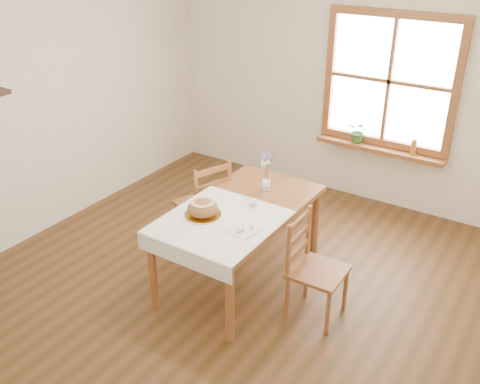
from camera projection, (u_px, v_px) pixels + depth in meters
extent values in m
plane|color=brown|center=(222.00, 295.00, 4.76)|extent=(5.00, 5.00, 0.00)
cube|color=white|center=(346.00, 87.00, 6.05)|extent=(4.50, 0.10, 2.60)
cube|color=white|center=(33.00, 111.00, 5.27)|extent=(0.10, 5.00, 2.60)
cube|color=#98582F|center=(398.00, 14.00, 5.39)|extent=(1.46, 0.08, 0.08)
cube|color=#98582F|center=(382.00, 142.00, 6.02)|extent=(1.46, 0.08, 0.08)
cube|color=#98582F|center=(330.00, 72.00, 6.04)|extent=(0.08, 0.08, 1.30)
cube|color=#98582F|center=(456.00, 91.00, 5.37)|extent=(0.08, 0.08, 1.30)
cube|color=#98582F|center=(389.00, 81.00, 5.71)|extent=(0.04, 0.06, 1.30)
cube|color=#98582F|center=(389.00, 81.00, 5.71)|extent=(1.30, 0.06, 0.04)
cube|color=white|center=(390.00, 81.00, 5.73)|extent=(1.30, 0.01, 1.30)
cube|color=#98582F|center=(379.00, 149.00, 6.00)|extent=(1.46, 0.20, 0.05)
cube|color=#98582F|center=(240.00, 210.00, 4.66)|extent=(0.90, 1.60, 0.05)
cylinder|color=#98582F|center=(153.00, 272.00, 4.47)|extent=(0.07, 0.07, 0.70)
cylinder|color=#98582F|center=(230.00, 305.00, 4.09)|extent=(0.07, 0.07, 0.70)
cylinder|color=#98582F|center=(247.00, 203.00, 5.57)|extent=(0.07, 0.07, 0.70)
cylinder|color=#98582F|center=(315.00, 224.00, 5.19)|extent=(0.07, 0.07, 0.70)
cube|color=silver|center=(220.00, 221.00, 4.42)|extent=(0.91, 0.99, 0.01)
cylinder|color=white|center=(203.00, 215.00, 4.49)|extent=(0.33, 0.33, 0.02)
ellipsoid|color=brown|center=(203.00, 207.00, 4.46)|extent=(0.26, 0.26, 0.14)
cube|color=silver|center=(242.00, 230.00, 4.28)|extent=(0.28, 0.25, 0.01)
cylinder|color=white|center=(254.00, 203.00, 4.60)|extent=(0.05, 0.05, 0.09)
cylinder|color=white|center=(252.00, 204.00, 4.58)|extent=(0.06, 0.06, 0.10)
cylinder|color=white|center=(266.00, 185.00, 4.94)|extent=(0.09, 0.09, 0.09)
imported|color=#336729|center=(358.00, 134.00, 6.07)|extent=(0.30, 0.32, 0.20)
cylinder|color=#AE6C20|center=(414.00, 147.00, 5.77)|extent=(0.07, 0.07, 0.17)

